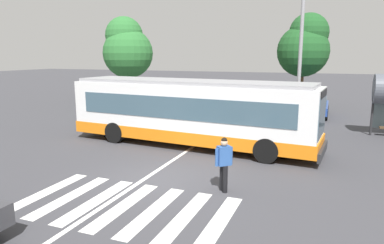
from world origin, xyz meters
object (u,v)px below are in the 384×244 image
at_px(pedestrian_crossing_street, 224,161).
at_px(parked_car_blue, 314,106).
at_px(twin_arm_street_lamp, 302,18).
at_px(parked_car_charcoal, 276,103).
at_px(background_tree_right, 305,46).
at_px(parked_car_black, 239,102).
at_px(city_transit_bus, 190,112).
at_px(background_tree_left, 127,48).

xyz_separation_m(pedestrian_crossing_street, parked_car_blue, (1.98, 15.43, -0.20)).
bearing_deg(twin_arm_street_lamp, pedestrian_crossing_street, -96.86).
relative_size(pedestrian_crossing_street, parked_car_charcoal, 0.38).
bearing_deg(background_tree_right, parked_car_charcoal, -110.32).
distance_m(pedestrian_crossing_street, parked_car_blue, 15.56).
distance_m(parked_car_black, twin_arm_street_lamp, 8.77).
bearing_deg(city_transit_bus, background_tree_right, 75.08).
bearing_deg(city_transit_bus, parked_car_black, 91.66).
bearing_deg(pedestrian_crossing_street, parked_car_black, 102.32).
bearing_deg(parked_car_charcoal, parked_car_black, -178.56).
bearing_deg(parked_car_black, parked_car_charcoal, 1.44).
bearing_deg(twin_arm_street_lamp, parked_car_blue, 81.81).
relative_size(parked_car_charcoal, background_tree_right, 0.61).
bearing_deg(parked_car_charcoal, twin_arm_street_lamp, -69.75).
xyz_separation_m(background_tree_left, background_tree_right, (15.13, 1.94, 0.10)).
bearing_deg(parked_car_blue, parked_car_black, 178.80).
bearing_deg(twin_arm_street_lamp, parked_car_black, 132.32).
height_order(city_transit_bus, background_tree_right, background_tree_right).
relative_size(city_transit_bus, twin_arm_street_lamp, 1.18).
distance_m(parked_car_blue, background_tree_left, 16.93).
relative_size(pedestrian_crossing_street, twin_arm_street_lamp, 0.17).
bearing_deg(parked_car_blue, twin_arm_street_lamp, -98.19).
xyz_separation_m(parked_car_blue, background_tree_right, (-1.14, 4.19, 4.17)).
bearing_deg(parked_car_charcoal, background_tree_right, 69.68).
bearing_deg(parked_car_black, pedestrian_crossing_street, -77.68).
height_order(parked_car_blue, background_tree_left, background_tree_left).
bearing_deg(pedestrian_crossing_street, background_tree_left, 128.97).
relative_size(parked_car_black, parked_car_blue, 1.00).
height_order(twin_arm_street_lamp, background_tree_left, twin_arm_street_lamp).
xyz_separation_m(parked_car_black, background_tree_right, (4.23, 4.08, 4.17)).
relative_size(parked_car_charcoal, background_tree_left, 0.60).
height_order(parked_car_blue, background_tree_right, background_tree_right).
distance_m(parked_car_charcoal, twin_arm_street_lamp, 7.72).
relative_size(city_transit_bus, background_tree_right, 1.60).
xyz_separation_m(pedestrian_crossing_street, parked_car_charcoal, (-0.65, 15.61, -0.20)).
relative_size(city_transit_bus, parked_car_blue, 2.66).
distance_m(pedestrian_crossing_street, parked_car_charcoal, 15.63).
distance_m(pedestrian_crossing_street, parked_car_black, 15.91).
height_order(parked_car_black, parked_car_blue, same).
relative_size(pedestrian_crossing_street, background_tree_right, 0.23).
bearing_deg(city_transit_bus, twin_arm_street_lamp, 51.79).
distance_m(background_tree_left, background_tree_right, 15.26).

